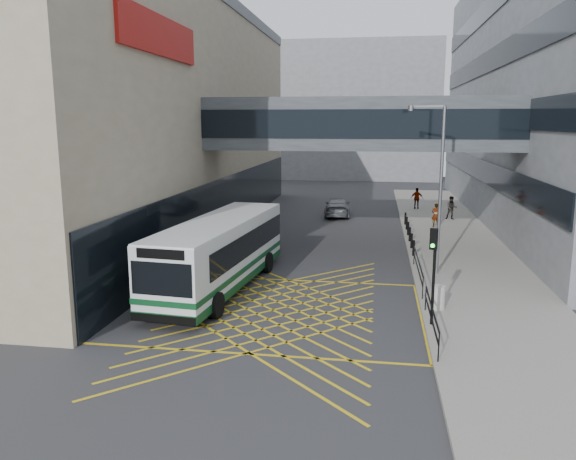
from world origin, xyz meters
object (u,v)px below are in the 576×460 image
at_px(car_white, 192,292).
at_px(litter_bin, 438,297).
at_px(car_silver, 337,207).
at_px(street_lamp, 437,180).
at_px(pedestrian_c, 417,198).
at_px(pedestrian_a, 436,215).
at_px(pedestrian_b, 452,208).
at_px(car_dark, 260,248).
at_px(bus, 221,252).
at_px(traffic_light, 433,263).

xyz_separation_m(car_white, litter_bin, (10.05, 0.91, -0.03)).
relative_size(car_silver, street_lamp, 0.61).
bearing_deg(pedestrian_c, litter_bin, 95.63).
xyz_separation_m(litter_bin, pedestrian_c, (0.93, 27.21, 0.43)).
relative_size(pedestrian_a, pedestrian_b, 0.95).
height_order(litter_bin, pedestrian_b, pedestrian_b).
height_order(car_dark, street_lamp, street_lamp).
height_order(pedestrian_b, pedestrian_c, pedestrian_c).
height_order(car_white, litter_bin, car_white).
xyz_separation_m(car_silver, pedestrian_b, (8.93, -1.31, 0.28)).
bearing_deg(pedestrian_a, street_lamp, 78.25).
height_order(car_dark, pedestrian_c, pedestrian_c).
bearing_deg(litter_bin, street_lamp, 86.74).
height_order(bus, car_silver, bus).
bearing_deg(car_silver, litter_bin, 101.48).
height_order(car_dark, pedestrian_a, pedestrian_a).
height_order(traffic_light, pedestrian_a, traffic_light).
bearing_deg(street_lamp, pedestrian_c, 108.74).
distance_m(traffic_light, litter_bin, 2.77).
relative_size(car_white, traffic_light, 1.14).
bearing_deg(car_white, street_lamp, -144.23).
bearing_deg(car_dark, pedestrian_b, -135.92).
height_order(car_dark, litter_bin, car_dark).
distance_m(bus, car_dark, 5.89).
xyz_separation_m(pedestrian_a, pedestrian_c, (-0.77, 8.59, 0.06)).
bearing_deg(pedestrian_c, street_lamp, 95.97).
height_order(car_white, car_silver, car_silver).
bearing_deg(litter_bin, pedestrian_c, 88.05).
bearing_deg(traffic_light, pedestrian_b, 105.69).
bearing_deg(litter_bin, bus, 168.42).
height_order(car_white, pedestrian_a, pedestrian_a).
bearing_deg(street_lamp, car_white, -127.40).
xyz_separation_m(bus, traffic_light, (9.16, -3.92, 0.82)).
relative_size(bus, traffic_light, 3.19).
relative_size(car_silver, traffic_light, 1.35).
distance_m(car_silver, litter_bin, 23.99).
xyz_separation_m(car_dark, litter_bin, (8.95, -7.72, -0.00)).
bearing_deg(pedestrian_a, car_white, 53.27).
distance_m(car_dark, pedestrian_b, 18.75).
xyz_separation_m(car_white, street_lamp, (10.37, 6.55, 4.19)).
bearing_deg(car_silver, pedestrian_b, 169.34).
relative_size(car_dark, traffic_light, 1.12).
relative_size(bus, pedestrian_a, 6.91).
xyz_separation_m(street_lamp, litter_bin, (-0.32, -5.64, -4.21)).
bearing_deg(car_dark, pedestrian_c, -122.35).
height_order(car_silver, litter_bin, car_silver).
bearing_deg(pedestrian_c, pedestrian_b, 121.24).
bearing_deg(car_dark, bus, 78.01).
bearing_deg(pedestrian_c, bus, 74.92).
xyz_separation_m(traffic_light, pedestrian_b, (3.67, 23.94, -1.50)).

